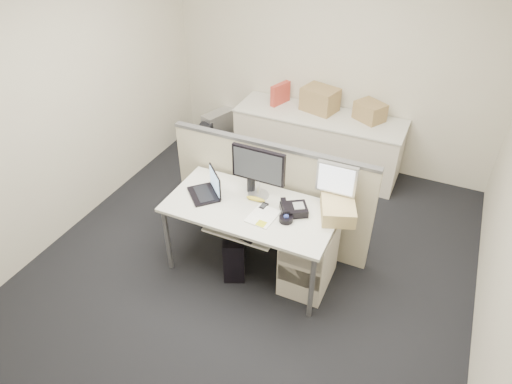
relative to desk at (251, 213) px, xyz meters
The scene contains 26 objects.
floor 0.67m from the desk, ahead, with size 4.00×4.50×0.01m, color black.
wall_back 2.35m from the desk, 90.00° to the left, with size 4.00×0.02×2.70m, color beige.
wall_left 2.11m from the desk, behind, with size 0.02×4.50×2.70m, color beige.
desk is the anchor object (origin of this frame).
keyboard_tray 0.19m from the desk, 90.00° to the right, with size 0.62×0.32×0.02m, color silver.
drawer_pedestal 0.65m from the desk, ahead, with size 0.40×0.55×0.65m, color beige.
cubicle_partition 0.46m from the desk, 90.00° to the left, with size 2.00×0.06×1.10m, color #C0B398.
back_counter 1.95m from the desk, 90.00° to the left, with size 2.00×0.60×0.72m, color beige.
monitor_main 0.36m from the desk, 93.08° to the left, with size 0.49×0.19×0.49m, color black.
monitor_small 0.78m from the desk, 26.21° to the left, with size 0.35×0.17×0.42m, color #B7B7BC.
laptop 0.50m from the desk, behind, with size 0.31×0.23×0.23m, color black.
trackball 0.36m from the desk, ahead, with size 0.12×0.12×0.05m, color black.
desk_phone 0.39m from the desk, 12.20° to the left, with size 0.22×0.18×0.07m, color black.
paper_stack 0.18m from the desk, 28.07° to the right, with size 0.22×0.27×0.01m, color white.
sticky_pad 0.26m from the desk, 45.00° to the right, with size 0.08×0.08×0.01m, color #CDCE19.
travel_mug 0.28m from the desk, 114.44° to the left, with size 0.08×0.08×0.16m, color black.
banana 0.13m from the desk, 90.00° to the left, with size 0.18×0.04×0.04m, color gold.
cellphone 0.13m from the desk, 26.57° to the left, with size 0.05×0.10×0.01m, color black.
manila_folders 0.76m from the desk, 15.52° to the left, with size 0.28×0.35×0.13m, color tan.
keyboard 0.23m from the desk, 102.80° to the right, with size 0.45×0.16×0.03m, color black.
pc_tower_desk 0.47m from the desk, 161.57° to the right, with size 0.19×0.48×0.44m, color black.
pc_tower_spare_dark 2.23m from the desk, 131.66° to the left, with size 0.16×0.41×0.38m, color black.
pc_tower_spare_silver 2.53m from the desk, 125.31° to the left, with size 0.19×0.46×0.43m, color #B7B7BC.
cardboard_box_left 2.06m from the desk, 91.40° to the left, with size 0.40×0.30×0.30m, color #9D7D47.
cardboard_box_right 2.13m from the desk, 74.88° to the left, with size 0.32×0.25×0.23m, color #9D7D47.
red_binder 2.11m from the desk, 105.16° to the left, with size 0.07×0.29×0.27m, color #BE3C2F.
Camera 1 is at (1.35, -2.84, 3.19)m, focal length 32.00 mm.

